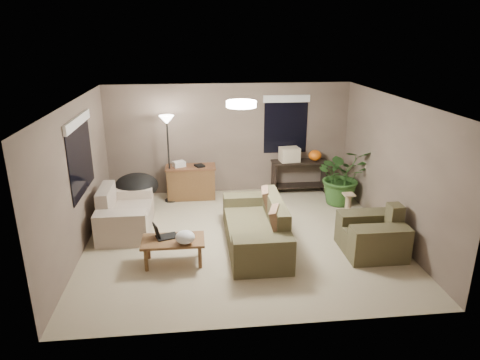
{
  "coord_description": "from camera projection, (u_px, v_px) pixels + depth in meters",
  "views": [
    {
      "loc": [
        -0.78,
        -6.99,
        3.55
      ],
      "look_at": [
        0.0,
        0.2,
        1.05
      ],
      "focal_mm": 32.0,
      "sensor_mm": 36.0,
      "label": 1
    }
  ],
  "objects": [
    {
      "name": "main_sofa",
      "position": [
        257.0,
        230.0,
        7.46
      ],
      "size": [
        0.95,
        2.2,
        0.85
      ],
      "color": "#4A452C",
      "rests_on": "ground"
    },
    {
      "name": "ceiling_fixture",
      "position": [
        241.0,
        104.0,
        7.01
      ],
      "size": [
        0.5,
        0.5,
        0.1
      ],
      "primitive_type": "cylinder",
      "color": "white",
      "rests_on": "room_shell"
    },
    {
      "name": "loveseat",
      "position": [
        124.0,
        215.0,
        8.07
      ],
      "size": [
        0.9,
        1.6,
        0.85
      ],
      "color": "beige",
      "rests_on": "ground"
    },
    {
      "name": "papasan_chair",
      "position": [
        137.0,
        190.0,
        8.87
      ],
      "size": [
        1.1,
        1.1,
        0.8
      ],
      "color": "black",
      "rests_on": "ground"
    },
    {
      "name": "window_back",
      "position": [
        286.0,
        115.0,
        9.69
      ],
      "size": [
        1.06,
        0.05,
        1.33
      ],
      "color": "black",
      "rests_on": "room_shell"
    },
    {
      "name": "pumpkin",
      "position": [
        315.0,
        155.0,
        9.85
      ],
      "size": [
        0.3,
        0.3,
        0.24
      ],
      "primitive_type": "ellipsoid",
      "rotation": [
        0.0,
        0.0,
        -0.01
      ],
      "color": "orange",
      "rests_on": "console_table"
    },
    {
      "name": "cardboard_box",
      "position": [
        289.0,
        154.0,
        9.77
      ],
      "size": [
        0.46,
        0.37,
        0.32
      ],
      "primitive_type": "cube",
      "rotation": [
        0.0,
        0.0,
        0.11
      ],
      "color": "beige",
      "rests_on": "console_table"
    },
    {
      "name": "laptop",
      "position": [
        162.0,
        234.0,
        6.88
      ],
      "size": [
        0.43,
        0.32,
        0.24
      ],
      "color": "black",
      "rests_on": "coffee_table"
    },
    {
      "name": "coffee_table",
      "position": [
        173.0,
        243.0,
        6.85
      ],
      "size": [
        1.0,
        0.55,
        0.42
      ],
      "color": "brown",
      "rests_on": "ground"
    },
    {
      "name": "window_left",
      "position": [
        79.0,
        143.0,
        7.23
      ],
      "size": [
        0.05,
        1.56,
        1.33
      ],
      "color": "black",
      "rests_on": "room_shell"
    },
    {
      "name": "cat_scratching_post",
      "position": [
        348.0,
        207.0,
        8.63
      ],
      "size": [
        0.32,
        0.32,
        0.5
      ],
      "color": "tan",
      "rests_on": "ground"
    },
    {
      "name": "floor_lamp",
      "position": [
        167.0,
        130.0,
        9.02
      ],
      "size": [
        0.32,
        0.32,
        1.91
      ],
      "color": "black",
      "rests_on": "ground"
    },
    {
      "name": "desk_papers",
      "position": [
        183.0,
        164.0,
        9.42
      ],
      "size": [
        0.73,
        0.33,
        0.12
      ],
      "color": "silver",
      "rests_on": "desk"
    },
    {
      "name": "plastic_bag",
      "position": [
        185.0,
        237.0,
        6.67
      ],
      "size": [
        0.32,
        0.29,
        0.21
      ],
      "primitive_type": "ellipsoid",
      "rotation": [
        0.0,
        0.0,
        -0.06
      ],
      "color": "white",
      "rests_on": "coffee_table"
    },
    {
      "name": "console_table",
      "position": [
        299.0,
        174.0,
        9.95
      ],
      "size": [
        1.3,
        0.4,
        0.75
      ],
      "color": "black",
      "rests_on": "ground"
    },
    {
      "name": "desk",
      "position": [
        191.0,
        182.0,
        9.58
      ],
      "size": [
        1.1,
        0.5,
        0.75
      ],
      "color": "brown",
      "rests_on": "ground"
    },
    {
      "name": "armchair",
      "position": [
        373.0,
        236.0,
        7.22
      ],
      "size": [
        0.95,
        1.0,
        0.85
      ],
      "color": "#4C462D",
      "rests_on": "ground"
    },
    {
      "name": "houseplant",
      "position": [
        342.0,
        182.0,
        9.25
      ],
      "size": [
        1.14,
        1.27,
        0.99
      ],
      "primitive_type": "imported",
      "color": "#2D5923",
      "rests_on": "ground"
    },
    {
      "name": "room_shell",
      "position": [
        241.0,
        173.0,
        7.4
      ],
      "size": [
        5.5,
        5.5,
        5.5
      ],
      "color": "#C1B08F",
      "rests_on": "ground"
    },
    {
      "name": "throw_pillows",
      "position": [
        272.0,
        210.0,
        7.37
      ],
      "size": [
        0.36,
        1.39,
        0.47
      ],
      "color": "#8C7251",
      "rests_on": "main_sofa"
    }
  ]
}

